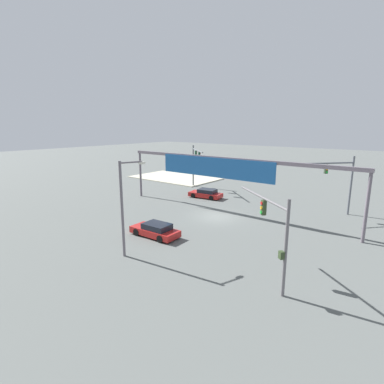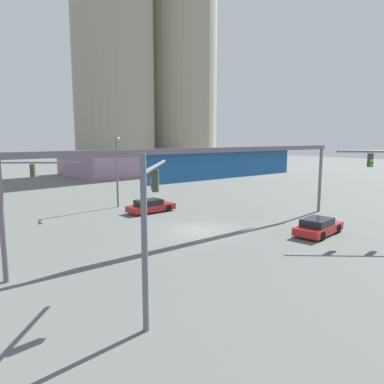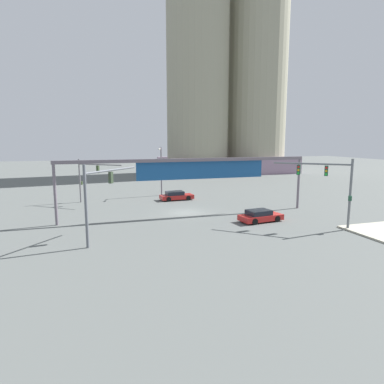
% 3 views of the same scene
% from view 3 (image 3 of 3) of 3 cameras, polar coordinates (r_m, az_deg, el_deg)
% --- Properties ---
extents(ground_plane, '(212.77, 212.77, 0.00)m').
position_cam_3_polar(ground_plane, '(37.93, -1.01, -3.51)').
color(ground_plane, '#5A5F5C').
extents(traffic_signal_near_corner, '(5.19, 4.47, 5.69)m').
position_cam_3_polar(traffic_signal_near_corner, '(45.01, -17.16, 2.91)').
color(traffic_signal_near_corner, slate).
rests_on(traffic_signal_near_corner, ground).
extents(traffic_signal_opposite_side, '(4.47, 5.09, 6.36)m').
position_cam_3_polar(traffic_signal_opposite_side, '(27.19, -15.68, 0.29)').
color(traffic_signal_opposite_side, '#5A5E66').
rests_on(traffic_signal_opposite_side, ground).
extents(traffic_signal_cross_street, '(5.36, 4.99, 6.47)m').
position_cam_3_polar(traffic_signal_cross_street, '(33.23, 22.51, 1.82)').
color(traffic_signal_cross_street, slate).
rests_on(traffic_signal_cross_street, ground).
extents(streetlamp_curved_arm, '(0.91, 1.97, 7.09)m').
position_cam_3_polar(streetlamp_curved_arm, '(48.90, -5.29, 4.15)').
color(streetlamp_curved_arm, slate).
rests_on(streetlamp_curved_arm, ground).
extents(overhead_sign_gantry, '(27.38, 0.43, 6.20)m').
position_cam_3_polar(overhead_sign_gantry, '(35.80, 0.48, 4.24)').
color(overhead_sign_gantry, slate).
rests_on(overhead_sign_gantry, ground).
extents(highrise_twin_tower, '(32.17, 16.53, 51.07)m').
position_cam_3_polar(highrise_twin_tower, '(86.13, 6.23, 20.21)').
color(highrise_twin_tower, gray).
rests_on(highrise_twin_tower, ground).
extents(sedan_car_approaching, '(4.55, 2.08, 1.21)m').
position_cam_3_polar(sedan_car_approaching, '(45.66, -2.72, -0.65)').
color(sedan_car_approaching, '#B2201D').
rests_on(sedan_car_approaching, ground).
extents(sedan_car_waiting_far, '(4.58, 2.43, 1.21)m').
position_cam_3_polar(sedan_car_waiting_far, '(34.35, 11.54, -4.02)').
color(sedan_car_waiting_far, red).
rests_on(sedan_car_waiting_far, ground).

